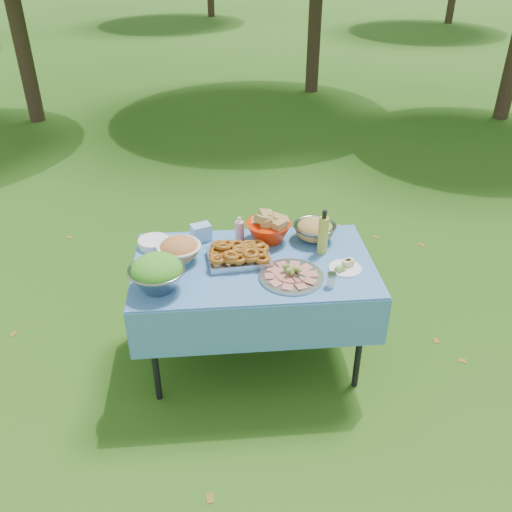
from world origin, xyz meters
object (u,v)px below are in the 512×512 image
at_px(picnic_table, 254,312).
at_px(pasta_bowl_steel, 315,229).
at_px(oil_bottle, 323,232).
at_px(bread_bowl, 269,227).
at_px(plate_stack, 154,243).
at_px(salad_bowl, 157,273).
at_px(charcuterie_platter, 292,271).

bearing_deg(picnic_table, pasta_bowl_steel, 31.57).
bearing_deg(picnic_table, oil_bottle, 11.64).
bearing_deg(bread_bowl, picnic_table, -113.72).
bearing_deg(oil_bottle, plate_stack, 170.91).
bearing_deg(oil_bottle, bread_bowl, 150.14).
bearing_deg(salad_bowl, bread_bowl, 36.06).
relative_size(bread_bowl, oil_bottle, 1.00).
height_order(pasta_bowl_steel, oil_bottle, oil_bottle).
height_order(salad_bowl, pasta_bowl_steel, salad_bowl).
distance_m(pasta_bowl_steel, charcuterie_platter, 0.49).
height_order(picnic_table, plate_stack, plate_stack).
distance_m(bread_bowl, charcuterie_platter, 0.46).
height_order(plate_stack, charcuterie_platter, charcuterie_platter).
xyz_separation_m(picnic_table, bread_bowl, (0.12, 0.27, 0.48)).
bearing_deg(salad_bowl, charcuterie_platter, 3.24).
relative_size(picnic_table, oil_bottle, 5.00).
xyz_separation_m(salad_bowl, oil_bottle, (1.00, 0.31, 0.04)).
xyz_separation_m(salad_bowl, pasta_bowl_steel, (0.98, 0.48, -0.03)).
distance_m(plate_stack, charcuterie_platter, 0.94).
height_order(charcuterie_platter, oil_bottle, oil_bottle).
bearing_deg(oil_bottle, charcuterie_platter, -130.90).
distance_m(bread_bowl, oil_bottle, 0.37).
height_order(salad_bowl, oil_bottle, oil_bottle).
xyz_separation_m(bread_bowl, pasta_bowl_steel, (0.30, -0.02, -0.03)).
relative_size(plate_stack, bread_bowl, 0.68).
bearing_deg(plate_stack, salad_bowl, -82.85).
distance_m(picnic_table, bread_bowl, 0.56).
height_order(picnic_table, charcuterie_platter, charcuterie_platter).
height_order(salad_bowl, bread_bowl, salad_bowl).
distance_m(plate_stack, pasta_bowl_steel, 1.04).
xyz_separation_m(picnic_table, pasta_bowl_steel, (0.42, 0.26, 0.45)).
height_order(bread_bowl, pasta_bowl_steel, bread_bowl).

